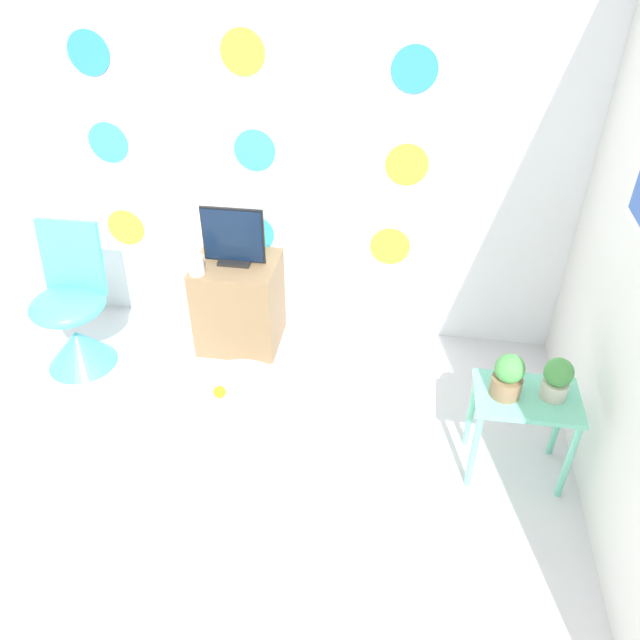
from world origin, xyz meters
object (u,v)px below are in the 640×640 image
potted_plant_left (508,376)px  chair (75,325)px  potted_plant_right (557,378)px  tv (233,239)px  bathtub (242,431)px  vase (196,264)px

potted_plant_left → chair: bearing=168.7°
potted_plant_right → tv: bearing=154.5°
chair → bathtub: bearing=-30.0°
bathtub → tv: size_ratio=2.71×
tv → potted_plant_right: tv is taller
chair → potted_plant_right: bearing=-10.0°
vase → tv: bearing=39.8°
tv → bathtub: bearing=-74.8°
vase → chair: bearing=-164.6°
chair → potted_plant_left: 2.45m
bathtub → chair: (-1.18, 0.68, 0.00)m
chair → potted_plant_right: 2.65m
tv → potted_plant_left: size_ratio=1.66×
chair → tv: bearing=21.3°
chair → potted_plant_left: size_ratio=3.95×
chair → tv: size_ratio=2.38×
bathtub → tv: bearing=105.2°
bathtub → potted_plant_left: (1.20, 0.21, 0.32)m
vase → potted_plant_right: bearing=-19.2°
tv → vase: size_ratio=2.58×
chair → vase: bearing=15.4°
bathtub → chair: size_ratio=1.14×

